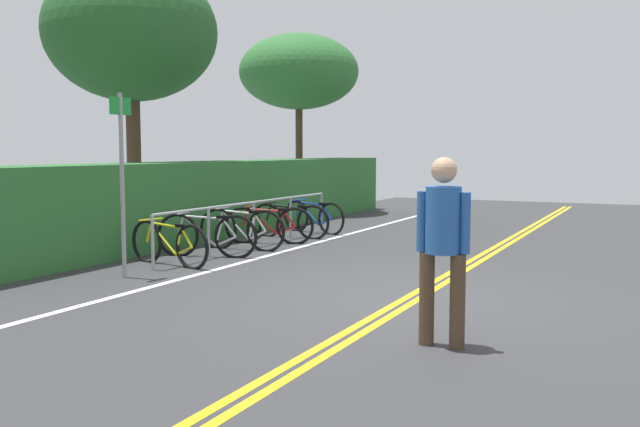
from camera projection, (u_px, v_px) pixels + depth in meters
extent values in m
cube|color=#353538|center=(413.00, 300.00, 8.46)|extent=(33.71, 12.71, 0.05)
cube|color=gold|center=(420.00, 298.00, 8.42)|extent=(30.34, 0.10, 0.00)
cube|color=gold|center=(407.00, 297.00, 8.49)|extent=(30.34, 0.10, 0.00)
cube|color=white|center=(191.00, 276.00, 9.91)|extent=(30.34, 0.12, 0.00)
cylinder|color=#9EA0A5|center=(153.00, 243.00, 10.36)|extent=(0.05, 0.05, 0.82)
cylinder|color=#9EA0A5|center=(209.00, 233.00, 11.63)|extent=(0.05, 0.05, 0.82)
cylinder|color=#9EA0A5|center=(254.00, 224.00, 12.91)|extent=(0.05, 0.05, 0.82)
cylinder|color=#9EA0A5|center=(291.00, 218.00, 14.18)|extent=(0.05, 0.05, 0.82)
cylinder|color=#9EA0A5|center=(321.00, 212.00, 15.45)|extent=(0.05, 0.05, 0.82)
cylinder|color=#9EA0A5|center=(253.00, 202.00, 12.87)|extent=(5.70, 0.04, 0.04)
torus|color=black|center=(147.00, 242.00, 11.13)|extent=(0.19, 0.71, 0.71)
torus|color=black|center=(192.00, 247.00, 10.50)|extent=(0.19, 0.71, 0.71)
cylinder|color=yellow|center=(163.00, 238.00, 10.88)|extent=(0.15, 0.60, 0.49)
cylinder|color=yellow|center=(166.00, 225.00, 10.82)|extent=(0.17, 0.71, 0.07)
cylinder|color=yellow|center=(178.00, 241.00, 10.67)|extent=(0.07, 0.17, 0.44)
cylinder|color=yellow|center=(184.00, 251.00, 10.61)|extent=(0.11, 0.38, 0.18)
cylinder|color=yellow|center=(187.00, 237.00, 10.55)|extent=(0.09, 0.26, 0.30)
cylinder|color=yellow|center=(149.00, 232.00, 11.08)|extent=(0.06, 0.14, 0.32)
cube|color=black|center=(181.00, 226.00, 10.61)|extent=(0.12, 0.21, 0.05)
cylinder|color=yellow|center=(151.00, 219.00, 11.03)|extent=(0.46, 0.12, 0.03)
torus|color=black|center=(178.00, 235.00, 11.78)|extent=(0.23, 0.75, 0.75)
torus|color=black|center=(236.00, 237.00, 11.56)|extent=(0.23, 0.75, 0.75)
cylinder|color=silver|center=(199.00, 231.00, 11.69)|extent=(0.18, 0.58, 0.52)
cylinder|color=silver|center=(203.00, 217.00, 11.66)|extent=(0.20, 0.69, 0.07)
cylinder|color=silver|center=(219.00, 232.00, 11.62)|extent=(0.08, 0.17, 0.46)
cylinder|color=silver|center=(226.00, 241.00, 11.61)|extent=(0.12, 0.37, 0.19)
cylinder|color=silver|center=(229.00, 228.00, 11.57)|extent=(0.10, 0.26, 0.32)
cylinder|color=silver|center=(181.00, 226.00, 11.76)|extent=(0.07, 0.14, 0.34)
cube|color=black|center=(223.00, 217.00, 11.58)|extent=(0.13, 0.21, 0.05)
cylinder|color=silver|center=(183.00, 213.00, 11.73)|extent=(0.45, 0.14, 0.03)
torus|color=black|center=(218.00, 229.00, 12.68)|extent=(0.10, 0.77, 0.77)
torus|color=black|center=(265.00, 231.00, 12.31)|extent=(0.10, 0.77, 0.77)
cylinder|color=white|center=(236.00, 225.00, 12.53)|extent=(0.07, 0.56, 0.52)
cylinder|color=white|center=(238.00, 212.00, 12.49)|extent=(0.07, 0.66, 0.07)
cylinder|color=white|center=(252.00, 227.00, 12.41)|extent=(0.04, 0.16, 0.47)
cylinder|color=white|center=(257.00, 235.00, 12.38)|extent=(0.05, 0.35, 0.19)
cylinder|color=white|center=(260.00, 222.00, 12.33)|extent=(0.05, 0.24, 0.32)
cylinder|color=white|center=(220.00, 220.00, 12.65)|extent=(0.04, 0.13, 0.35)
cube|color=black|center=(255.00, 212.00, 12.36)|extent=(0.09, 0.20, 0.05)
cylinder|color=white|center=(223.00, 208.00, 12.61)|extent=(0.46, 0.05, 0.03)
torus|color=black|center=(243.00, 226.00, 13.41)|extent=(0.29, 0.71, 0.73)
torus|color=black|center=(295.00, 226.00, 13.28)|extent=(0.29, 0.71, 0.73)
cylinder|color=red|center=(262.00, 221.00, 13.36)|extent=(0.22, 0.56, 0.50)
cylinder|color=red|center=(266.00, 210.00, 13.33)|extent=(0.25, 0.66, 0.07)
cylinder|color=red|center=(280.00, 223.00, 13.31)|extent=(0.09, 0.17, 0.45)
cylinder|color=red|center=(286.00, 230.00, 13.31)|extent=(0.15, 0.36, 0.18)
cylinder|color=red|center=(289.00, 219.00, 13.28)|extent=(0.11, 0.25, 0.31)
cylinder|color=red|center=(246.00, 217.00, 13.39)|extent=(0.08, 0.14, 0.33)
cube|color=black|center=(283.00, 210.00, 13.28)|extent=(0.14, 0.22, 0.05)
cylinder|color=red|center=(248.00, 206.00, 13.37)|extent=(0.44, 0.17, 0.03)
torus|color=black|center=(267.00, 220.00, 14.43)|extent=(0.08, 0.72, 0.72)
torus|color=black|center=(313.00, 223.00, 13.99)|extent=(0.08, 0.72, 0.72)
cylinder|color=black|center=(284.00, 217.00, 14.26)|extent=(0.05, 0.60, 0.49)
cylinder|color=black|center=(287.00, 207.00, 14.21)|extent=(0.06, 0.72, 0.07)
cylinder|color=black|center=(299.00, 219.00, 14.11)|extent=(0.04, 0.17, 0.44)
cylinder|color=black|center=(305.00, 226.00, 14.08)|extent=(0.05, 0.38, 0.18)
cylinder|color=black|center=(308.00, 215.00, 14.03)|extent=(0.04, 0.26, 0.31)
cylinder|color=black|center=(269.00, 213.00, 14.39)|extent=(0.04, 0.14, 0.33)
cube|color=black|center=(302.00, 207.00, 14.06)|extent=(0.09, 0.20, 0.05)
cylinder|color=black|center=(271.00, 203.00, 14.35)|extent=(0.46, 0.04, 0.03)
torus|color=black|center=(296.00, 216.00, 15.39)|extent=(0.24, 0.71, 0.72)
torus|color=black|center=(331.00, 219.00, 14.74)|extent=(0.24, 0.71, 0.72)
cylinder|color=#1947B7|center=(309.00, 213.00, 15.14)|extent=(0.18, 0.57, 0.49)
cylinder|color=#1947B7|center=(311.00, 204.00, 15.08)|extent=(0.21, 0.67, 0.07)
cylinder|color=#1947B7|center=(321.00, 215.00, 14.92)|extent=(0.08, 0.17, 0.44)
cylinder|color=#1947B7|center=(325.00, 222.00, 14.86)|extent=(0.13, 0.36, 0.18)
cylinder|color=#1947B7|center=(327.00, 212.00, 14.80)|extent=(0.10, 0.25, 0.30)
cylinder|color=#1947B7|center=(298.00, 209.00, 15.35)|extent=(0.07, 0.14, 0.32)
cube|color=black|center=(323.00, 204.00, 14.85)|extent=(0.13, 0.21, 0.05)
cylinder|color=#1947B7|center=(300.00, 200.00, 15.30)|extent=(0.45, 0.14, 0.03)
cylinder|color=#4C3826|center=(457.00, 302.00, 6.28)|extent=(0.14, 0.14, 0.86)
cylinder|color=#4C3826|center=(427.00, 299.00, 6.40)|extent=(0.14, 0.14, 0.86)
cylinder|color=#2659A5|center=(443.00, 220.00, 6.27)|extent=(0.32, 0.32, 0.61)
sphere|color=tan|center=(444.00, 170.00, 6.23)|extent=(0.23, 0.23, 0.23)
cylinder|color=#2659A5|center=(465.00, 223.00, 6.19)|extent=(0.09, 0.09, 0.55)
cylinder|color=#2659A5|center=(422.00, 221.00, 6.36)|extent=(0.09, 0.09, 0.55)
cylinder|color=gray|center=(122.00, 186.00, 9.69)|extent=(0.06, 0.06, 2.57)
cube|color=#198C33|center=(120.00, 106.00, 9.59)|extent=(0.36, 0.07, 0.24)
cube|color=#2D6B30|center=(223.00, 197.00, 14.96)|extent=(14.70, 1.20, 1.55)
cylinder|color=#473323|center=(134.00, 166.00, 14.52)|extent=(0.30, 0.30, 2.92)
ellipsoid|color=#235626|center=(131.00, 32.00, 14.27)|extent=(3.52, 3.52, 2.82)
cylinder|color=#473323|center=(299.00, 159.00, 20.00)|extent=(0.20, 0.20, 3.03)
ellipsoid|color=#2D6B30|center=(299.00, 72.00, 19.77)|extent=(3.39, 3.39, 2.12)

